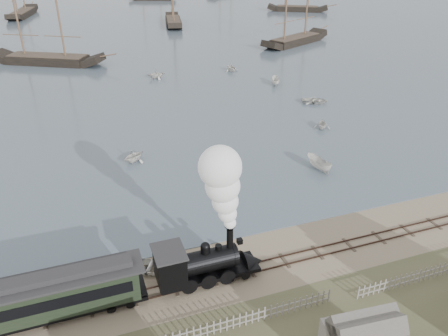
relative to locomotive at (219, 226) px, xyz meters
name	(u,v)px	position (x,y,z in m)	size (l,w,h in m)	color
ground	(252,251)	(3.53, 2.00, -4.78)	(600.00, 600.00, 0.00)	gray
rail_track	(262,266)	(3.53, 0.00, -4.74)	(120.00, 1.80, 0.16)	#37251E
picket_fence_east	(440,275)	(16.03, -5.50, -4.78)	(15.00, 0.10, 1.20)	gray
locomotive	(219,226)	(0.00, 0.00, 0.00)	(8.34, 3.11, 10.40)	black
passenger_coach	(44,297)	(-12.25, 0.00, -2.74)	(13.25, 2.55, 3.22)	black
beached_dinghy	(152,267)	(-4.72, 2.43, -4.42)	(3.48, 2.48, 0.72)	silver
rowboat_1	(134,156)	(-2.98, 21.31, -3.97)	(2.85, 2.46, 1.50)	silver
rowboat_2	(319,164)	(15.89, 12.51, -4.02)	(3.60, 1.36, 1.39)	silver
rowboat_3	(315,100)	(26.52, 31.64, -4.31)	(3.98, 2.84, 0.82)	silver
rowboat_4	(322,124)	(22.33, 22.53, -4.04)	(2.59, 2.24, 1.37)	silver
rowboat_5	(275,81)	(24.76, 42.11, -4.07)	(3.35, 1.26, 1.29)	silver
rowboat_7	(231,67)	(20.54, 52.55, -3.93)	(2.98, 2.58, 1.57)	silver
rowboat_8	(156,74)	(6.22, 52.76, -3.88)	(3.19, 2.75, 1.68)	silver
schooner_2	(39,12)	(-12.21, 70.05, 5.28)	(22.90, 5.28, 20.00)	black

